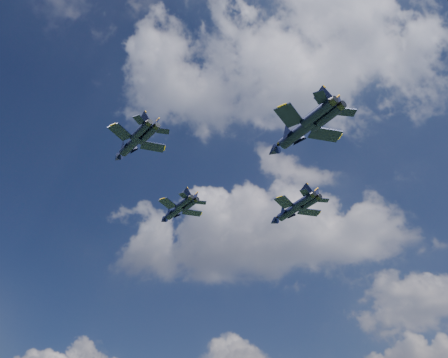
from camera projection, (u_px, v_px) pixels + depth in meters
jet_lead at (174, 212)px, 107.13m from camera, size 12.79×11.12×3.27m
jet_left at (130, 145)px, 86.75m from camera, size 13.14×11.29×3.35m
jet_right at (289, 212)px, 104.05m from camera, size 13.89×12.77×3.64m
jet_slot at (296, 134)px, 82.11m from camera, size 16.18×14.73×4.22m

